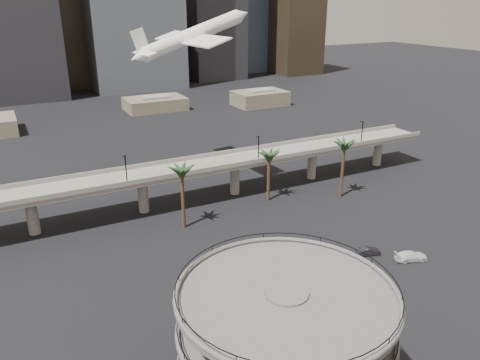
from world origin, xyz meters
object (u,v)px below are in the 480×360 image
overpass (190,172)px  parking_ramp (284,345)px  airborne_jet (192,36)px  car_a (268,281)px  car_c (411,256)px  car_b (368,251)px

overpass → parking_ramp: bearing=-102.4°
airborne_jet → car_a: size_ratio=7.31×
parking_ramp → airborne_jet: 79.63m
airborne_jet → car_c: (17.74, -55.21, -34.21)m
car_b → car_c: car_c is taller
parking_ramp → car_c: (37.84, 17.61, -9.00)m
parking_ramp → overpass: bearing=77.6°
car_a → car_b: car_a is taller
car_b → car_c: 7.25m
car_c → car_b: bearing=65.9°
parking_ramp → airborne_jet: airborne_jet is taller
car_b → car_c: bearing=-114.5°
car_a → airborne_jet: bearing=-28.8°
overpass → airborne_jet: airborne_jet is taller
car_a → car_b: 20.88m
overpass → car_a: (-1.40, -36.49, -6.60)m
parking_ramp → car_a: (11.60, 22.51, -9.10)m
car_a → car_c: size_ratio=0.75×
car_c → airborne_jet: bearing=36.0°
parking_ramp → car_a: 26.91m
overpass → car_a: overpass is taller
airborne_jet → car_b: bearing=-81.6°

